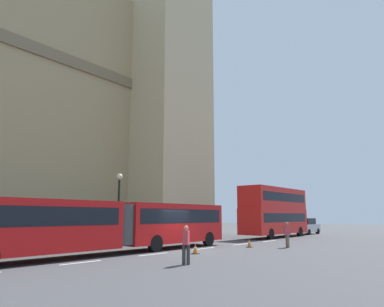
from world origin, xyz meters
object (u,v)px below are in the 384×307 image
pedestrian_by_kerb (287,234)px  double_decker_bus (275,210)px  street_lamp (119,203)px  traffic_cone_middle (249,243)px  articulated_bus (116,222)px  traffic_cone_west (195,249)px  pedestrian_near_cones (186,243)px  sedan_lead (306,226)px

pedestrian_by_kerb → double_decker_bus: bearing=30.3°
street_lamp → pedestrian_by_kerb: (6.29, -10.38, -2.14)m
traffic_cone_middle → pedestrian_by_kerb: size_ratio=0.34×
articulated_bus → double_decker_bus: size_ratio=1.73×
traffic_cone_west → street_lamp: size_ratio=0.11×
articulated_bus → double_decker_bus: double_decker_bus is taller
traffic_cone_middle → pedestrian_by_kerb: 2.66m
double_decker_bus → traffic_cone_middle: 12.40m
traffic_cone_middle → pedestrian_near_cones: bearing=-166.1°
traffic_cone_west → street_lamp: (0.93, 8.12, 2.77)m
sedan_lead → pedestrian_near_cones: (-29.08, -6.18, -0.00)m
double_decker_bus → traffic_cone_west: size_ratio=17.80×
traffic_cone_west → pedestrian_by_kerb: (7.21, -2.26, 0.63)m
sedan_lead → street_lamp: street_lamp is taller
traffic_cone_west → pedestrian_near_cones: size_ratio=0.34×
traffic_cone_west → street_lamp: bearing=83.5°
double_decker_bus → pedestrian_by_kerb: double_decker_bus is taller
double_decker_bus → pedestrian_by_kerb: 11.79m
articulated_bus → street_lamp: street_lamp is taller
double_decker_bus → pedestrian_by_kerb: bearing=-149.7°
articulated_bus → traffic_cone_middle: (8.57, -3.77, -1.46)m
articulated_bus → traffic_cone_middle: size_ratio=30.77×
sedan_lead → traffic_cone_middle: bearing=-168.9°
traffic_cone_middle → pedestrian_near_cones: 9.76m
double_decker_bus → street_lamp: (-16.35, 4.50, 0.35)m
traffic_cone_middle → double_decker_bus: bearing=18.0°
articulated_bus → sedan_lead: 28.22m
double_decker_bus → traffic_cone_west: double_decker_bus is taller
sedan_lead → traffic_cone_west: size_ratio=7.59×
articulated_bus → pedestrian_by_kerb: bearing=-30.2°
traffic_cone_middle → street_lamp: (-4.78, 8.27, 2.77)m
traffic_cone_west → traffic_cone_middle: same height
double_decker_bus → pedestrian_near_cones: bearing=-163.8°
traffic_cone_middle → pedestrian_near_cones: size_ratio=0.34×
traffic_cone_west → sedan_lead: bearing=8.3°
street_lamp → articulated_bus: bearing=-130.1°
articulated_bus → double_decker_bus: (20.14, 0.00, 0.96)m
pedestrian_by_kerb → traffic_cone_middle: bearing=125.5°
traffic_cone_middle → traffic_cone_west: bearing=178.4°
double_decker_bus → sedan_lead: double_decker_bus is taller
articulated_bus → double_decker_bus: bearing=0.0°
street_lamp → pedestrian_near_cones: street_lamp is taller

